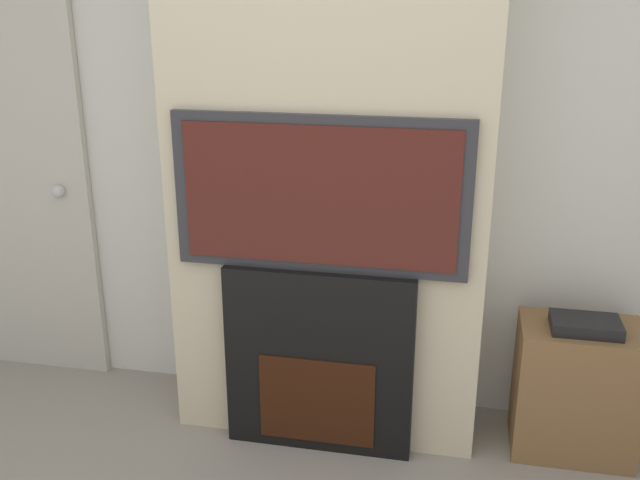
{
  "coord_description": "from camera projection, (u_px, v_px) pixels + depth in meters",
  "views": [
    {
      "loc": [
        0.53,
        -1.01,
        1.86
      ],
      "look_at": [
        0.0,
        1.59,
        0.93
      ],
      "focal_mm": 40.0,
      "sensor_mm": 36.0,
      "label": 1
    }
  ],
  "objects": [
    {
      "name": "television",
      "position": [
        320.0,
        195.0,
        2.74
      ],
      "size": [
        1.16,
        0.07,
        0.62
      ],
      "color": "#2D2D33",
      "rests_on": "fireplace"
    },
    {
      "name": "entry_door",
      "position": [
        3.0,
        178.0,
        3.45
      ],
      "size": [
        0.91,
        0.09,
        2.0
      ],
      "color": "#BCB7AD",
      "rests_on": "ground_plane"
    },
    {
      "name": "media_stand",
      "position": [
        576.0,
        387.0,
        2.97
      ],
      "size": [
        0.49,
        0.32,
        0.62
      ],
      "color": "brown",
      "rests_on": "ground_plane"
    },
    {
      "name": "chimney_breast",
      "position": [
        330.0,
        125.0,
        2.86
      ],
      "size": [
        1.3,
        0.41,
        2.7
      ],
      "color": "beige",
      "rests_on": "ground_plane"
    },
    {
      "name": "fireplace",
      "position": [
        320.0,
        359.0,
        2.98
      ],
      "size": [
        0.79,
        0.15,
        0.81
      ],
      "color": "black",
      "rests_on": "ground_plane"
    },
    {
      "name": "wall_back",
      "position": [
        340.0,
        115.0,
        3.07
      ],
      "size": [
        6.0,
        0.06,
        2.7
      ],
      "color": "silver",
      "rests_on": "ground_plane"
    }
  ]
}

